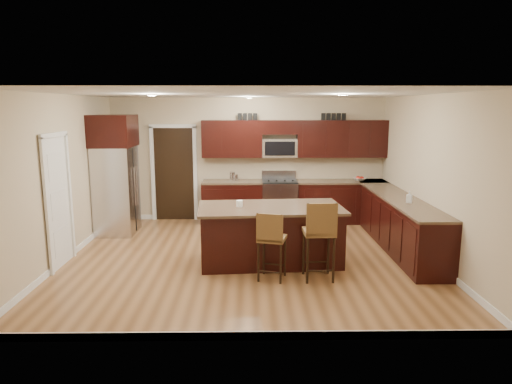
{
  "coord_description": "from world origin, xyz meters",
  "views": [
    {
      "loc": [
        0.03,
        -7.32,
        2.49
      ],
      "look_at": [
        0.14,
        0.4,
        1.05
      ],
      "focal_mm": 32.0,
      "sensor_mm": 36.0,
      "label": 1
    }
  ],
  "objects_px": {
    "range": "(279,201)",
    "island": "(270,236)",
    "stool_right": "(320,232)",
    "stool_mid": "(271,238)",
    "refrigerator": "(116,173)"
  },
  "relations": [
    {
      "from": "stool_mid",
      "to": "range",
      "type": "bearing_deg",
      "value": 99.41
    },
    {
      "from": "range",
      "to": "island",
      "type": "relative_size",
      "value": 0.47
    },
    {
      "from": "island",
      "to": "range",
      "type": "bearing_deg",
      "value": 79.15
    },
    {
      "from": "range",
      "to": "stool_right",
      "type": "bearing_deg",
      "value": -84.17
    },
    {
      "from": "stool_right",
      "to": "refrigerator",
      "type": "height_order",
      "value": "refrigerator"
    },
    {
      "from": "stool_mid",
      "to": "refrigerator",
      "type": "distance_m",
      "value": 3.99
    },
    {
      "from": "stool_mid",
      "to": "stool_right",
      "type": "height_order",
      "value": "stool_right"
    },
    {
      "from": "stool_right",
      "to": "refrigerator",
      "type": "bearing_deg",
      "value": 142.22
    },
    {
      "from": "stool_mid",
      "to": "refrigerator",
      "type": "bearing_deg",
      "value": 153.6
    },
    {
      "from": "range",
      "to": "stool_right",
      "type": "relative_size",
      "value": 0.94
    },
    {
      "from": "island",
      "to": "stool_mid",
      "type": "distance_m",
      "value": 0.86
    },
    {
      "from": "stool_mid",
      "to": "refrigerator",
      "type": "xyz_separation_m",
      "value": [
        -2.96,
        2.62,
        0.57
      ]
    },
    {
      "from": "range",
      "to": "stool_right",
      "type": "xyz_separation_m",
      "value": [
        0.35,
        -3.46,
        0.26
      ]
    },
    {
      "from": "island",
      "to": "refrigerator",
      "type": "xyz_separation_m",
      "value": [
        -2.98,
        1.78,
        0.78
      ]
    },
    {
      "from": "island",
      "to": "stool_right",
      "type": "distance_m",
      "value": 1.12
    }
  ]
}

